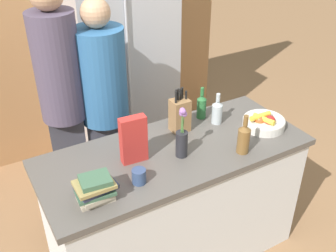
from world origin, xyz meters
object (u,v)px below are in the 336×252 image
cereal_box (133,140)px  bottle_oil (217,112)px  knife_block (180,115)px  book_stack (95,189)px  refrigerator (121,55)px  fruit_bowl (264,122)px  person_at_sink (62,95)px  bottle_wine (244,138)px  person_in_blue (104,102)px  flower_vase (182,138)px  coffee_mug (139,176)px  bottle_vinegar (202,106)px

cereal_box → bottle_oil: cereal_box is taller
knife_block → book_stack: size_ratio=1.38×
refrigerator → cereal_box: (-0.52, -1.34, 0.04)m
fruit_bowl → person_at_sink: (-1.09, 0.81, 0.12)m
person_at_sink → bottle_wine: bearing=-35.4°
cereal_box → person_in_blue: (0.09, 0.67, -0.09)m
flower_vase → coffee_mug: flower_vase is taller
cereal_box → bottle_vinegar: (0.62, 0.22, -0.05)m
refrigerator → book_stack: (-0.83, -1.55, -0.03)m
bottle_wine → flower_vase: bearing=156.0°
refrigerator → bottle_oil: refrigerator is taller
fruit_bowl → flower_vase: 0.64m
cereal_box → bottle_oil: (0.67, 0.11, -0.06)m
bottle_wine → cereal_box: bearing=157.6°
fruit_bowl → bottle_vinegar: bottle_vinegar is taller
refrigerator → bottle_oil: (0.15, -1.23, -0.02)m
person_in_blue → flower_vase: bearing=-56.7°
flower_vase → bottle_vinegar: flower_vase is taller
coffee_mug → bottle_vinegar: size_ratio=0.48×
bottle_vinegar → knife_block: bearing=-162.7°
coffee_mug → person_at_sink: person_at_sink is taller
fruit_bowl → bottle_oil: 0.31m
book_stack → person_in_blue: person_in_blue is taller
cereal_box → bottle_oil: 0.68m
cereal_box → knife_block: bearing=21.0°
refrigerator → knife_block: 1.20m
fruit_bowl → bottle_vinegar: (-0.28, 0.31, 0.05)m
refrigerator → person_at_sink: 0.95m
cereal_box → bottle_oil: bearing=9.4°
flower_vase → person_in_blue: bearing=102.9°
cereal_box → coffee_mug: size_ratio=2.62×
person_in_blue → knife_block: bearing=-38.4°
refrigerator → fruit_bowl: refrigerator is taller
knife_block → book_stack: 0.80m
person_at_sink → cereal_box: bearing=-59.9°
flower_vase → book_stack: flower_vase is taller
knife_block → person_at_sink: 0.82m
flower_vase → coffee_mug: bearing=-163.8°
bottle_oil → bottle_wine: bearing=-100.7°
coffee_mug → person_in_blue: 0.88m
flower_vase → book_stack: (-0.58, -0.11, -0.05)m
fruit_bowl → flower_vase: size_ratio=0.86×
bottle_vinegar → person_in_blue: person_in_blue is taller
flower_vase → person_at_sink: person_at_sink is taller
flower_vase → book_stack: bearing=-169.0°
knife_block → coffee_mug: size_ratio=2.73×
flower_vase → coffee_mug: size_ratio=2.95×
refrigerator → person_at_sink: bearing=-138.5°
fruit_bowl → cereal_box: cereal_box is taller
refrigerator → bottle_vinegar: 1.13m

